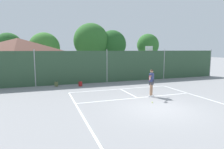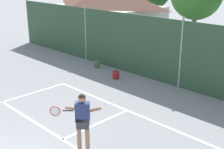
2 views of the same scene
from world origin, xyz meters
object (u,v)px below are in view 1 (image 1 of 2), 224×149
object	(u,v)px
basketball_hoop	(149,57)
tennis_ball	(152,102)
backpack_olive	(56,84)
tennis_player	(151,80)
backpack_red	(80,84)

from	to	relation	value
basketball_hoop	tennis_ball	distance (m)	10.78
tennis_ball	backpack_olive	bearing A→B (deg)	125.16
tennis_player	tennis_ball	distance (m)	1.91
basketball_hoop	backpack_olive	bearing A→B (deg)	-168.96
tennis_ball	backpack_red	distance (m)	7.36
tennis_player	backpack_olive	xyz separation A→B (m)	(-5.85, 5.85, -0.92)
basketball_hoop	backpack_olive	distance (m)	10.60
backpack_red	basketball_hoop	bearing A→B (deg)	17.30
backpack_olive	basketball_hoop	bearing A→B (deg)	11.04
tennis_player	tennis_ball	world-z (taller)	tennis_player
tennis_player	basketball_hoop	bearing A→B (deg)	60.97
tennis_player	backpack_olive	bearing A→B (deg)	134.97
basketball_hoop	tennis_player	size ratio (longest dim) A/B	1.91
basketball_hoop	tennis_player	world-z (taller)	basketball_hoop
backpack_olive	backpack_red	xyz separation A→B (m)	(1.99, -0.57, 0.00)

